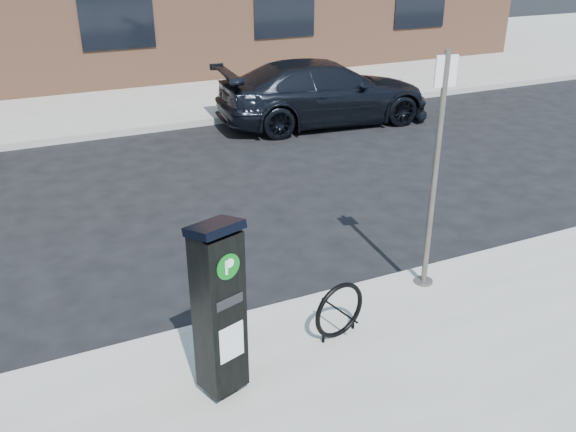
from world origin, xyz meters
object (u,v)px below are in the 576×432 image
parking_kiosk (219,309)px  bike_rack (339,311)px  sign_pole (435,177)px  car_dark (324,92)px

parking_kiosk → bike_rack: bearing=-5.0°
parking_kiosk → sign_pole: (2.95, 0.84, 0.49)m
sign_pole → car_dark: bearing=82.5°
parking_kiosk → sign_pole: bearing=-1.8°
sign_pole → bike_rack: sign_pole is taller
sign_pole → car_dark: (2.51, 7.33, -0.83)m
bike_rack → parking_kiosk: bearing=-178.7°
parking_kiosk → sign_pole: sign_pole is taller
bike_rack → sign_pole: bearing=7.5°
car_dark → sign_pole: bearing=166.2°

